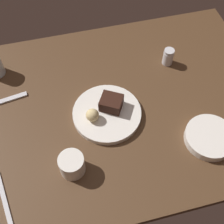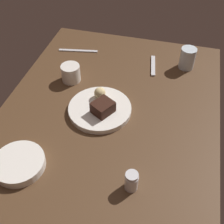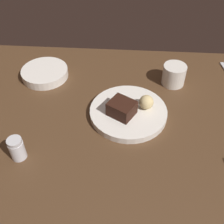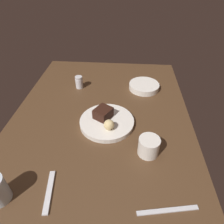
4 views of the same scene
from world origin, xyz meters
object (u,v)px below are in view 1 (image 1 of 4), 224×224
bread_roll (92,115)px  side_bowl (210,137)px  salt_shaker (168,57)px  butter_knife (4,200)px  coffee_cup (72,165)px  chocolate_cake_slice (111,103)px  dessert_spoon (7,100)px  dessert_plate (107,114)px

bread_roll → side_bowl: bearing=-24.4°
salt_shaker → butter_knife: bearing=-148.7°
bread_roll → salt_shaker: (35.02, 20.15, -0.96)cm
coffee_cup → butter_knife: size_ratio=0.42×
chocolate_cake_slice → salt_shaker: 32.23cm
chocolate_cake_slice → coffee_cup: coffee_cup is taller
salt_shaker → dessert_spoon: salt_shaker is taller
chocolate_cake_slice → bread_roll: bearing=-155.9°
butter_knife → dessert_spoon: bearing=-15.0°
chocolate_cake_slice → butter_knife: chocolate_cake_slice is taller
coffee_cup → chocolate_cake_slice: bearing=47.8°
dessert_spoon → chocolate_cake_slice: bearing=-29.3°
dessert_plate → salt_shaker: bearing=32.2°
dessert_plate → side_bowl: (31.26, -18.12, 0.47)cm
side_bowl → dessert_spoon: 73.73cm
dessert_plate → dessert_spoon: 37.69cm
coffee_cup → bread_roll: bearing=57.9°
bread_roll → dessert_spoon: (-28.94, 16.95, -4.05)cm
chocolate_cake_slice → butter_knife: (-39.51, -23.93, -4.16)cm
dessert_plate → side_bowl: 36.14cm
dessert_plate → bread_roll: size_ratio=5.36×
dessert_plate → salt_shaker: (29.58, 18.65, 2.38)cm
chocolate_cake_slice → bread_roll: 8.24cm
dessert_spoon → butter_knife: (-3.06, -37.51, -0.10)cm
salt_shaker → side_bowl: (1.68, -36.77, -1.90)cm
salt_shaker → butter_knife: 78.47cm
dessert_plate → dessert_spoon: bearing=155.8°
bread_roll → dessert_spoon: 33.78cm
chocolate_cake_slice → coffee_cup: size_ratio=0.93×
coffee_cup → dessert_spoon: coffee_cup is taller
coffee_cup → butter_knife: (-21.98, -4.62, -3.43)cm
dessert_spoon → butter_knife: dessert_spoon is taller
coffee_cup → dessert_spoon: size_ratio=0.54×
bread_roll → butter_knife: 38.26cm
coffee_cup → butter_knife: 22.72cm
salt_shaker → coffee_cup: (-45.03, -36.09, 0.23)cm
dessert_plate → dessert_spoon: dessert_plate is taller
bread_roll → butter_knife: size_ratio=0.24×
chocolate_cake_slice → dessert_spoon: size_ratio=0.50×
butter_knife → chocolate_cake_slice: bearing=-69.1°
dessert_spoon → bread_roll: bearing=-39.3°
bread_roll → side_bowl: bread_roll is taller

